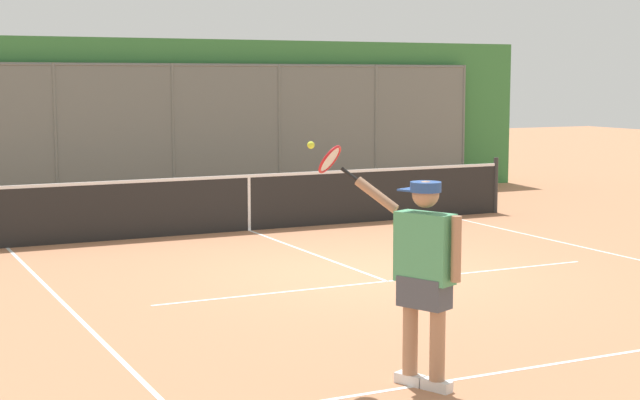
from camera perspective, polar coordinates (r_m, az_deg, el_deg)
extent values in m
plane|color=#B27551|center=(13.30, 2.54, -4.21)|extent=(60.00, 60.00, 0.00)
cube|color=white|center=(9.69, 15.50, -8.73)|extent=(7.99, 0.05, 0.01)
cube|color=white|center=(12.76, 3.89, -4.69)|extent=(6.23, 0.05, 0.01)
cube|color=white|center=(15.43, 16.06, -2.89)|extent=(0.05, 8.61, 0.01)
cube|color=white|center=(11.77, -14.43, -5.91)|extent=(0.05, 8.61, 0.01)
cube|color=white|center=(14.82, -0.68, -3.02)|extent=(0.05, 4.74, 0.01)
cylinder|color=slate|center=(23.89, 8.25, 4.23)|extent=(0.07, 0.07, 2.89)
cylinder|color=slate|center=(22.63, 3.21, 4.14)|extent=(0.07, 0.07, 2.89)
cylinder|color=slate|center=(21.56, -2.37, 4.00)|extent=(0.07, 0.07, 2.89)
cylinder|color=slate|center=(20.72, -8.46, 3.80)|extent=(0.07, 0.07, 2.89)
cylinder|color=slate|center=(20.13, -14.98, 3.54)|extent=(0.07, 0.07, 2.89)
cylinder|color=slate|center=(20.69, -8.53, 7.68)|extent=(14.37, 0.05, 0.05)
cube|color=slate|center=(20.72, -8.46, 3.80)|extent=(14.37, 0.02, 2.89)
cube|color=#387A3D|center=(21.33, -9.00, 4.57)|extent=(17.37, 0.90, 3.40)
cube|color=#ADADA8|center=(20.67, -8.24, -0.01)|extent=(15.37, 0.18, 0.15)
cylinder|color=#2D2D2D|center=(19.37, 10.07, 0.85)|extent=(0.09, 0.09, 1.07)
cube|color=black|center=(16.90, -4.12, -0.24)|extent=(10.16, 0.02, 0.91)
cube|color=white|center=(16.84, -4.13, 1.38)|extent=(10.16, 0.04, 0.05)
cube|color=white|center=(16.90, -4.12, -0.24)|extent=(0.05, 0.04, 0.91)
cube|color=silver|center=(8.46, 6.74, -10.56)|extent=(0.20, 0.28, 0.09)
cylinder|color=#A87A5B|center=(8.34, 6.78, -7.60)|extent=(0.13, 0.13, 0.81)
cube|color=silver|center=(8.61, 5.19, -10.22)|extent=(0.20, 0.28, 0.09)
cylinder|color=#A87A5B|center=(8.49, 5.22, -7.31)|extent=(0.13, 0.13, 0.81)
cube|color=#474C56|center=(8.33, 6.03, -5.28)|extent=(0.37, 0.48, 0.26)
cube|color=#4C9E6B|center=(8.26, 6.06, -2.75)|extent=(0.39, 0.54, 0.59)
cylinder|color=#A87A5B|center=(8.09, 7.84, -2.82)|extent=(0.08, 0.08, 0.54)
cylinder|color=#A87A5B|center=(8.44, 3.29, 0.29)|extent=(0.32, 0.36, 0.30)
sphere|color=#A87A5B|center=(8.20, 6.10, 0.33)|extent=(0.22, 0.22, 0.22)
cylinder|color=#284C93|center=(8.19, 6.11, 0.75)|extent=(0.34, 0.34, 0.08)
cube|color=#284C93|center=(8.27, 5.40, 0.58)|extent=(0.26, 0.26, 0.02)
cylinder|color=black|center=(8.51, 1.72, 1.48)|extent=(0.13, 0.15, 0.13)
torus|color=red|center=(8.57, 0.57, 2.36)|extent=(0.34, 0.33, 0.26)
cylinder|color=silver|center=(8.57, 0.57, 2.36)|extent=(0.28, 0.27, 0.21)
sphere|color=#CCDB33|center=(8.63, -0.53, 3.18)|extent=(0.07, 0.07, 0.07)
sphere|color=#C1D138|center=(17.46, 4.31, -1.40)|extent=(0.07, 0.07, 0.07)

